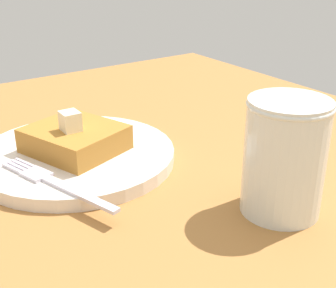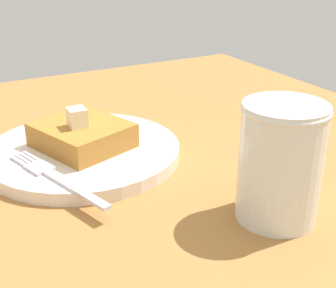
# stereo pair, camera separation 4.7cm
# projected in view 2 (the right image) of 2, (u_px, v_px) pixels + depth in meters

# --- Properties ---
(table_surface) EXTENTS (0.94, 0.94, 0.03)m
(table_surface) POSITION_uv_depth(u_px,v_px,m) (101.00, 213.00, 0.46)
(table_surface) COLOR #A26B35
(table_surface) RESTS_ON ground
(plate) EXTENTS (0.22, 0.22, 0.01)m
(plate) POSITION_uv_depth(u_px,v_px,m) (84.00, 151.00, 0.55)
(plate) COLOR silver
(plate) RESTS_ON table_surface
(toast_slice_center) EXTENTS (0.11, 0.12, 0.03)m
(toast_slice_center) POSITION_uv_depth(u_px,v_px,m) (82.00, 135.00, 0.54)
(toast_slice_center) COLOR #AC722C
(toast_slice_center) RESTS_ON plate
(butter_pat_primary) EXTENTS (0.02, 0.02, 0.02)m
(butter_pat_primary) POSITION_uv_depth(u_px,v_px,m) (77.00, 117.00, 0.52)
(butter_pat_primary) COLOR #F7EDC8
(butter_pat_primary) RESTS_ON toast_slice_center
(fork) EXTENTS (0.06, 0.16, 0.00)m
(fork) POSITION_uv_depth(u_px,v_px,m) (52.00, 175.00, 0.47)
(fork) COLOR silver
(fork) RESTS_ON plate
(syrup_jar) EXTENTS (0.08, 0.08, 0.11)m
(syrup_jar) POSITION_uv_depth(u_px,v_px,m) (280.00, 166.00, 0.41)
(syrup_jar) COLOR #391808
(syrup_jar) RESTS_ON table_surface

